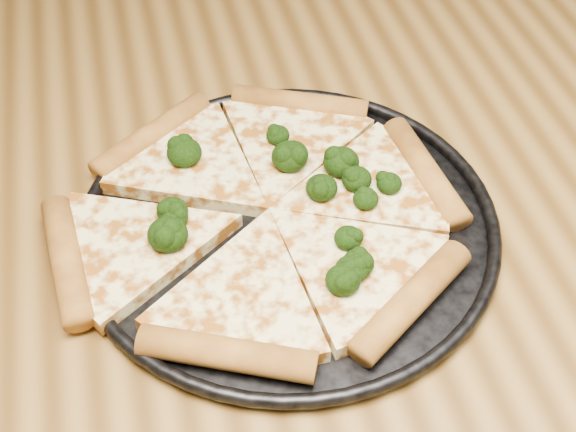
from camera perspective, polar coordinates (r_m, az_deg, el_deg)
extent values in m
cube|color=brown|center=(0.69, 5.40, -2.39)|extent=(1.20, 0.90, 0.04)
cylinder|color=black|center=(0.67, 0.00, -0.76)|extent=(0.34, 0.34, 0.01)
torus|color=black|center=(0.67, 0.00, -0.36)|extent=(0.35, 0.35, 0.01)
cylinder|color=#B3772C|center=(0.71, 9.83, 3.15)|extent=(0.04, 0.13, 0.03)
cylinder|color=#B3772C|center=(0.77, 0.86, 8.05)|extent=(0.13, 0.08, 0.03)
cylinder|color=#B3772C|center=(0.74, -9.75, 5.68)|extent=(0.12, 0.10, 0.03)
cylinder|color=#B3772C|center=(0.65, -15.60, -3.07)|extent=(0.04, 0.13, 0.03)
cylinder|color=#B3772C|center=(0.58, -4.41, -9.82)|extent=(0.13, 0.08, 0.03)
cylinder|color=#B3772C|center=(0.61, 8.84, -6.04)|extent=(0.12, 0.10, 0.03)
ellipsoid|color=black|center=(0.61, 4.59, -3.85)|extent=(0.03, 0.03, 0.02)
ellipsoid|color=black|center=(0.65, -8.15, -0.08)|extent=(0.02, 0.02, 0.02)
ellipsoid|color=black|center=(0.60, 3.97, -4.60)|extent=(0.03, 0.03, 0.02)
ellipsoid|color=black|center=(0.63, 4.35, -1.58)|extent=(0.02, 0.02, 0.02)
ellipsoid|color=black|center=(0.71, -7.46, 4.56)|extent=(0.03, 0.03, 0.02)
ellipsoid|color=black|center=(0.62, 5.06, -3.39)|extent=(0.03, 0.03, 0.02)
ellipsoid|color=black|center=(0.68, 4.95, 2.67)|extent=(0.03, 0.03, 0.02)
ellipsoid|color=black|center=(0.67, 2.43, 2.05)|extent=(0.03, 0.03, 0.02)
ellipsoid|color=black|center=(0.66, 5.60, 1.23)|extent=(0.02, 0.02, 0.02)
ellipsoid|color=black|center=(0.70, 0.12, 4.30)|extent=(0.03, 0.03, 0.02)
ellipsoid|color=black|center=(0.69, 3.84, 3.91)|extent=(0.03, 0.03, 0.02)
ellipsoid|color=black|center=(0.66, -8.31, 0.39)|extent=(0.03, 0.03, 0.02)
ellipsoid|color=black|center=(0.72, -0.74, 5.84)|extent=(0.02, 0.02, 0.02)
ellipsoid|color=black|center=(0.64, -8.63, -1.31)|extent=(0.03, 0.03, 0.02)
ellipsoid|color=black|center=(0.70, 0.33, 4.50)|extent=(0.03, 0.03, 0.02)
ellipsoid|color=black|center=(0.68, 7.27, 2.35)|extent=(0.02, 0.02, 0.02)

